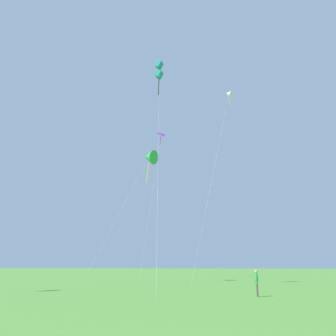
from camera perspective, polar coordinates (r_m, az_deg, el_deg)
kite_green_small at (r=42.35m, az=-3.07°, el=1.74°), size 4.96×8.74×15.28m
kite_teal_box at (r=39.59m, az=-1.45°, el=15.49°), size 4.06×12.22×23.32m
kite_white_distant at (r=51.37m, az=9.75°, el=11.70°), size 4.30×10.67×25.70m
kite_purple_streamer at (r=53.36m, az=-1.35°, el=4.14°), size 1.31×6.93×21.64m
person_far_back at (r=22.52m, az=14.15°, el=-17.23°), size 0.21×0.49×1.51m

